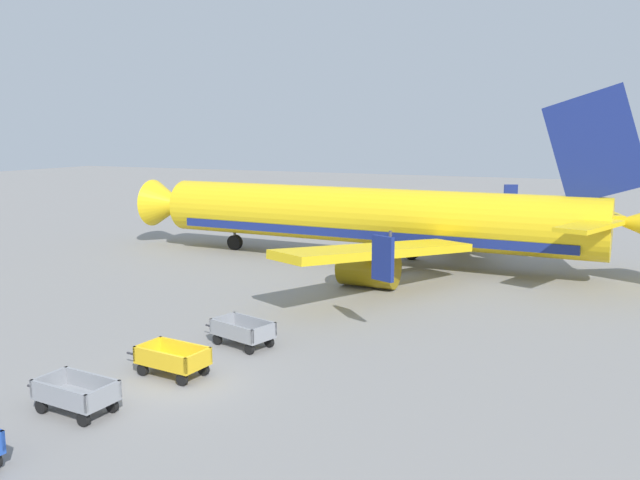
# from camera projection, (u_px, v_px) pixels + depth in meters

# --- Properties ---
(ground_plane) EXTENTS (220.00, 220.00, 0.00)m
(ground_plane) POSITION_uv_depth(u_px,v_px,m) (178.00, 382.00, 22.89)
(ground_plane) COLOR gray
(airplane) EXTENTS (37.58, 30.29, 11.34)m
(airplane) POSITION_uv_depth(u_px,v_px,m) (381.00, 218.00, 42.97)
(airplane) COLOR yellow
(airplane) RESTS_ON ground
(baggage_cart_second_in_row) EXTENTS (3.60, 1.59, 1.07)m
(baggage_cart_second_in_row) POSITION_uv_depth(u_px,v_px,m) (76.00, 394.00, 20.28)
(baggage_cart_second_in_row) COLOR gray
(baggage_cart_second_in_row) RESTS_ON ground
(baggage_cart_third_in_row) EXTENTS (3.61, 1.65, 1.07)m
(baggage_cart_third_in_row) POSITION_uv_depth(u_px,v_px,m) (172.00, 359.00, 23.39)
(baggage_cart_third_in_row) COLOR gold
(baggage_cart_third_in_row) RESTS_ON ground
(baggage_cart_fourth_in_row) EXTENTS (3.62, 2.01, 1.07)m
(baggage_cart_fourth_in_row) POSITION_uv_depth(u_px,v_px,m) (243.00, 332.00, 26.62)
(baggage_cart_fourth_in_row) COLOR gray
(baggage_cart_fourth_in_row) RESTS_ON ground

